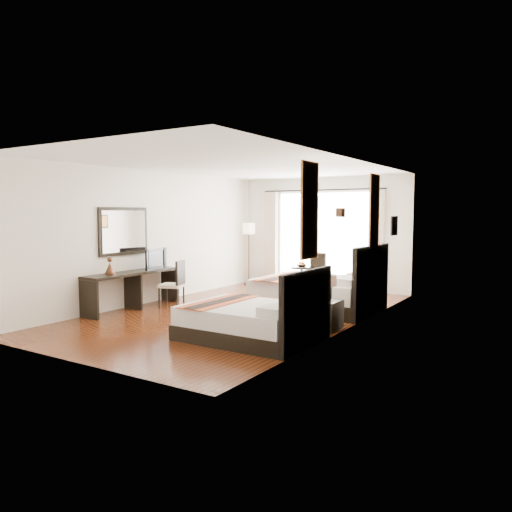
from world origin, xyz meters
The scene contains 29 objects.
floor centered at (0.00, 0.00, -0.01)m, with size 4.50×7.50×0.01m, color #3C160A.
ceiling centered at (0.00, 0.00, 2.79)m, with size 4.50×7.50×0.02m, color white.
wall_headboard centered at (2.25, 0.00, 1.40)m, with size 0.01×7.50×2.80m, color silver.
wall_desk centered at (-2.25, 0.00, 1.40)m, with size 0.01×7.50×2.80m, color silver.
wall_window centered at (0.00, 3.75, 1.40)m, with size 4.50×0.01×2.80m, color silver.
wall_entry centered at (0.00, -3.75, 1.40)m, with size 4.50×0.01×2.80m, color silver.
window_glass centered at (0.00, 3.73, 1.30)m, with size 2.40×0.02×2.20m, color white.
sheer_curtain centered at (0.00, 3.67, 1.30)m, with size 2.30×0.02×2.10m, color white.
drape_left centered at (-1.45, 3.63, 1.28)m, with size 0.35×0.14×2.35m, color tan.
drape_right centered at (1.45, 3.63, 1.28)m, with size 0.35×0.14×2.35m, color tan.
art_panel_near centered at (2.23, -1.52, 1.95)m, with size 0.03×0.50×1.35m, color maroon.
art_panel_far centered at (2.23, 1.15, 1.95)m, with size 0.03×0.50×1.35m, color maroon.
wall_sconce centered at (2.19, -0.34, 1.92)m, with size 0.10×0.14×0.14m, color #412617.
mirror_frame centered at (-2.22, -0.82, 1.55)m, with size 0.04×1.25×0.95m, color black.
mirror_glass centered at (-2.19, -0.82, 1.55)m, with size 0.01×1.12×0.82m, color white.
bed_near centered at (1.31, -1.52, 0.29)m, with size 1.98×1.54×1.11m.
bed_far centered at (1.15, 1.15, 0.34)m, with size 2.32×1.80×1.31m.
nightstand centered at (1.98, -0.34, 0.24)m, with size 0.40×0.50×0.48m, color black.
table_lamp centered at (1.97, -0.25, 0.77)m, with size 0.25×0.25×0.40m.
vase centered at (1.98, -0.44, 0.57)m, with size 0.13×0.13×0.13m, color black.
console_desk centered at (-1.99, -0.82, 0.38)m, with size 0.50×2.20×0.76m, color black.
television centered at (-1.97, -0.27, 0.97)m, with size 0.75×0.10×0.43m, color black.
bronze_figurine centered at (-1.99, -1.40, 0.90)m, with size 0.19×0.19×0.29m, color #412617, non-canonical shape.
desk_chair centered at (-1.47, -0.24, 0.29)m, with size 0.56×0.56×0.96m.
floor_lamp centered at (-1.97, 3.34, 1.39)m, with size 0.33×0.33×1.64m.
side_table centered at (-0.19, 2.96, 0.30)m, with size 0.53×0.53×0.61m, color black.
fruit_bowl centered at (-0.19, 2.98, 0.64)m, with size 0.23×0.23×0.06m, color #402817.
window_chair centered at (0.17, 2.93, 0.29)m, with size 0.47×0.47×0.96m.
jute_rug centered at (-0.42, 2.77, 0.01)m, with size 1.16×0.79×0.01m, color tan.
Camera 1 is at (5.32, -7.79, 1.92)m, focal length 35.00 mm.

